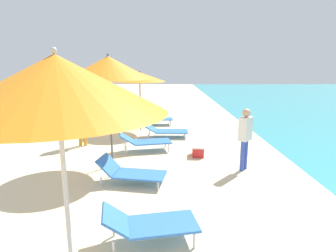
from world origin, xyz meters
name	(u,v)px	position (x,y,z in m)	size (l,w,h in m)	color
umbrella_second	(57,85)	(0.47, 4.43, 2.49)	(2.11, 2.11, 2.84)	silver
lounger_second_shoreside	(149,223)	(1.24, 5.60, 0.33)	(1.52, 0.88, 0.60)	blue
umbrella_third	(108,68)	(0.05, 8.98, 2.59)	(2.15, 2.15, 2.94)	#4C4C51
lounger_third_shoreside	(145,141)	(0.83, 10.27, 0.33)	(1.69, 0.94, 0.60)	blue
lounger_third_inland	(130,172)	(0.68, 7.83, 0.27)	(1.61, 0.89, 0.60)	blue
umbrella_farthest	(140,77)	(0.44, 13.16, 2.17)	(2.07, 2.07, 2.42)	olive
lounger_farthest_shoreside	(155,118)	(1.01, 14.19, 0.30)	(1.54, 0.74, 0.54)	blue
lounger_farthest_inland	(165,130)	(1.47, 12.00, 0.26)	(1.66, 0.72, 0.52)	blue
person_walking_near	(245,133)	(3.50, 8.65, 0.97)	(0.40, 0.41, 1.60)	#334CB2
person_walking_mid	(81,114)	(-1.29, 10.89, 1.08)	(0.36, 0.24, 1.77)	orange
cooler_box	(198,150)	(2.44, 9.79, 0.16)	(0.37, 0.52, 0.32)	red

